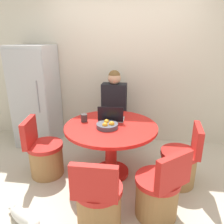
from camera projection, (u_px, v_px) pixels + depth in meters
name	position (u px, v px, depth m)	size (l,w,h in m)	color
ground_plane	(114.00, 185.00, 2.86)	(12.00, 12.00, 0.00)	beige
wall_back	(125.00, 69.00, 3.77)	(7.00, 0.06, 2.60)	beige
refrigerator	(36.00, 96.00, 3.77)	(0.66, 0.66, 1.71)	silver
dining_table	(111.00, 138.00, 2.92)	(1.22, 1.22, 0.73)	red
chair_near_camera	(99.00, 203.00, 2.16)	(0.47, 0.47, 0.82)	#9E7042
chair_near_right_corner	(158.00, 194.00, 2.29)	(0.54, 0.55, 0.82)	#9E7042
chair_left_side	(45.00, 156.00, 3.01)	(0.49, 0.48, 0.82)	#9E7042
chair_right_side	(180.00, 164.00, 2.81)	(0.48, 0.47, 0.82)	#9E7042
person_seated	(115.00, 106.00, 3.65)	(0.40, 0.37, 1.34)	#2D2D38
laptop	(111.00, 117.00, 3.01)	(0.35, 0.22, 0.22)	#B7B7BC
fruit_bowl	(107.00, 125.00, 2.77)	(0.28, 0.28, 0.10)	#4C4C56
coffee_cup	(84.00, 118.00, 2.98)	(0.09, 0.09, 0.10)	#383333
cat	(23.00, 217.00, 2.23)	(0.48, 0.31, 0.16)	white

